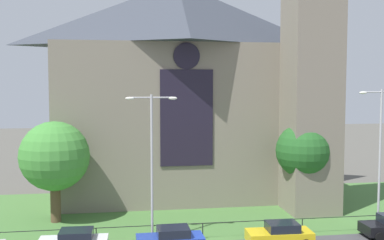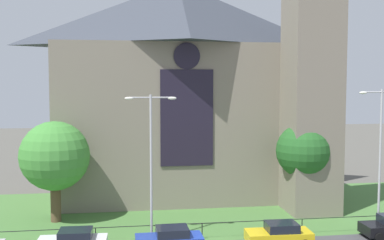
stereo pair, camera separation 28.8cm
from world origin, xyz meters
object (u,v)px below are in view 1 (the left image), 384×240
(parked_car_yellow, at_px, (280,234))
(tree_right_near, at_px, (303,151))
(streetlamp_near, at_px, (152,151))
(tree_left_near, at_px, (55,156))
(church_building, at_px, (187,87))
(streetlamp_far, at_px, (380,144))
(parked_car_blue, at_px, (171,239))

(parked_car_yellow, bearing_deg, tree_right_near, -119.72)
(tree_right_near, distance_m, streetlamp_near, 13.71)
(streetlamp_near, xyz_separation_m, parked_car_yellow, (8.17, -1.84, -5.34))
(tree_left_near, bearing_deg, church_building, 33.73)
(tree_left_near, xyz_separation_m, streetlamp_near, (6.96, -5.81, 1.06))
(streetlamp_far, bearing_deg, church_building, 131.99)
(church_building, height_order, streetlamp_near, church_building)
(tree_right_near, bearing_deg, parked_car_yellow, -121.52)
(parked_car_yellow, bearing_deg, streetlamp_near, -10.86)
(parked_car_yellow, bearing_deg, streetlamp_far, -165.17)
(streetlamp_far, bearing_deg, parked_car_yellow, -166.98)
(church_building, distance_m, streetlamp_near, 14.52)
(church_building, height_order, tree_left_near, church_building)
(parked_car_yellow, bearing_deg, tree_left_near, -25.01)
(church_building, relative_size, parked_car_blue, 6.15)
(tree_left_near, distance_m, parked_car_blue, 11.85)
(parked_car_blue, distance_m, parked_car_yellow, 7.13)
(church_building, distance_m, tree_right_near, 12.64)
(streetlamp_near, bearing_deg, tree_left_near, 140.14)
(parked_car_blue, height_order, parked_car_yellow, same)
(parked_car_blue, bearing_deg, parked_car_yellow, 178.94)
(streetlamp_near, relative_size, parked_car_blue, 2.32)
(church_building, xyz_separation_m, tree_left_near, (-11.15, -7.44, -5.25))
(streetlamp_near, xyz_separation_m, parked_car_blue, (1.04, -1.81, -5.34))
(streetlamp_near, bearing_deg, church_building, 72.47)
(tree_left_near, height_order, parked_car_blue, tree_left_near)
(tree_left_near, distance_m, streetlamp_near, 9.13)
(streetlamp_far, height_order, parked_car_yellow, streetlamp_far)
(streetlamp_far, bearing_deg, tree_right_near, 123.39)
(church_building, height_order, parked_car_yellow, church_building)
(tree_right_near, distance_m, parked_car_blue, 14.27)
(tree_left_near, distance_m, parked_car_yellow, 17.49)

